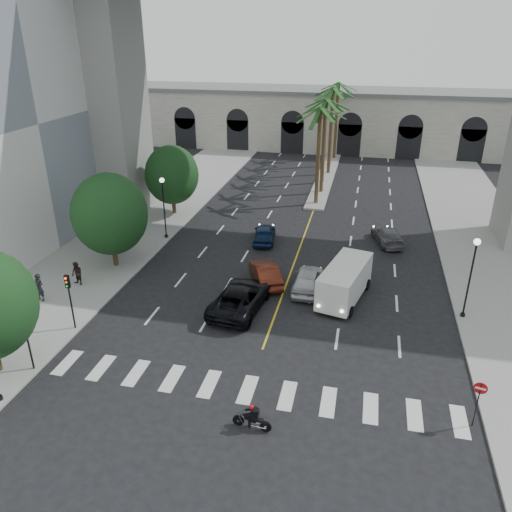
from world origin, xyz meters
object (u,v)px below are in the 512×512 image
at_px(pedestrian_a, 39,287).
at_px(car_e, 264,233).
at_px(car_a, 308,279).
at_px(traffic_signal_near, 25,330).
at_px(motorcycle_rider, 253,418).
at_px(traffic_signal_far, 69,293).
at_px(car_b, 265,273).
at_px(pedestrian_b, 77,274).
at_px(cargo_van, 345,281).
at_px(do_not_enter_sign, 479,395).
at_px(lamp_post_right, 471,272).
at_px(lamp_post_left_far, 164,203).
at_px(car_d, 388,236).
at_px(car_c, 240,298).

bearing_deg(pedestrian_a, car_e, 55.73).
bearing_deg(car_a, traffic_signal_near, 44.36).
xyz_separation_m(motorcycle_rider, car_a, (0.69, 13.60, 0.19)).
relative_size(motorcycle_rider, car_e, 0.43).
bearing_deg(traffic_signal_far, car_b, 40.79).
bearing_deg(car_e, traffic_signal_near, 60.30).
bearing_deg(pedestrian_b, cargo_van, 28.53).
distance_m(traffic_signal_near, traffic_signal_far, 4.00).
distance_m(motorcycle_rider, pedestrian_a, 17.98).
xyz_separation_m(car_b, do_not_enter_sign, (12.00, -11.60, 1.00)).
distance_m(lamp_post_right, pedestrian_a, 27.03).
distance_m(car_a, do_not_enter_sign, 14.40).
height_order(traffic_signal_near, car_a, traffic_signal_near).
distance_m(lamp_post_left_far, pedestrian_a, 12.79).
xyz_separation_m(car_b, car_d, (8.47, 9.26, -0.08)).
relative_size(traffic_signal_near, cargo_van, 0.60).
distance_m(car_d, pedestrian_b, 24.57).
distance_m(car_b, do_not_enter_sign, 16.72).
xyz_separation_m(traffic_signal_near, motorcycle_rider, (12.16, -1.50, -1.92)).
xyz_separation_m(car_e, pedestrian_b, (-10.94, -10.76, 0.26)).
distance_m(pedestrian_a, do_not_enter_sign, 26.36).
bearing_deg(car_d, car_c, 39.83).
distance_m(traffic_signal_far, car_b, 13.06).
relative_size(lamp_post_right, traffic_signal_far, 1.47).
xyz_separation_m(traffic_signal_near, car_e, (8.17, 19.78, -1.78)).
bearing_deg(do_not_enter_sign, lamp_post_left_far, 152.78).
bearing_deg(do_not_enter_sign, pedestrian_a, 179.30).
relative_size(car_c, cargo_van, 0.98).
height_order(car_e, do_not_enter_sign, do_not_enter_sign).
bearing_deg(pedestrian_a, car_c, 17.03).
bearing_deg(car_d, motorcycle_rider, 60.21).
height_order(car_c, car_e, car_c).
distance_m(traffic_signal_near, pedestrian_b, 9.56).
bearing_deg(car_b, lamp_post_right, 146.82).
bearing_deg(car_a, do_not_enter_sign, 129.64).
distance_m(lamp_post_right, pedestrian_b, 25.60).
distance_m(lamp_post_left_far, traffic_signal_far, 14.52).
bearing_deg(lamp_post_right, car_d, 111.54).
bearing_deg(do_not_enter_sign, motorcycle_rider, -154.60).
bearing_deg(traffic_signal_near, car_a, 43.27).
distance_m(cargo_van, pedestrian_a, 19.86).
distance_m(motorcycle_rider, car_b, 14.16).
height_order(traffic_signal_far, motorcycle_rider, traffic_signal_far).
distance_m(traffic_signal_far, pedestrian_b, 5.93).
relative_size(traffic_signal_near, do_not_enter_sign, 1.52).
xyz_separation_m(car_b, pedestrian_a, (-13.74, -5.97, 0.35)).
bearing_deg(motorcycle_rider, car_a, 91.99).
xyz_separation_m(motorcycle_rider, car_d, (6.12, 23.22, 0.07)).
distance_m(lamp_post_right, traffic_signal_far, 23.62).
bearing_deg(motorcycle_rider, traffic_signal_far, 160.52).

